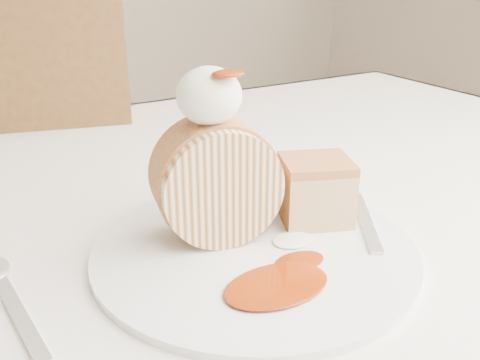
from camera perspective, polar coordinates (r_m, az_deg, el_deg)
table at (r=0.66m, az=-4.09°, el=-8.98°), size 1.40×0.90×0.75m
chair_far at (r=1.12m, az=-23.40°, el=-2.23°), size 0.58×0.58×1.00m
plate at (r=0.51m, az=1.56°, el=-7.38°), size 0.39×0.39×0.01m
roulade_slice at (r=0.50m, az=-2.51°, el=-0.16°), size 0.12×0.08×0.11m
cake_chunk at (r=0.55m, az=8.02°, el=-1.48°), size 0.09×0.08×0.06m
whipped_cream at (r=0.47m, az=-3.32°, el=8.97°), size 0.06×0.06×0.05m
caramel_drizzle at (r=0.45m, az=-1.28°, el=12.10°), size 0.03×0.02×0.01m
caramel_pool at (r=0.45m, az=3.90°, el=-11.13°), size 0.11×0.09×0.00m
fork at (r=0.56m, az=13.23°, el=-4.27°), size 0.12×0.16×0.00m
spoon at (r=0.46m, az=-22.42°, el=-13.36°), size 0.04×0.16×0.00m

